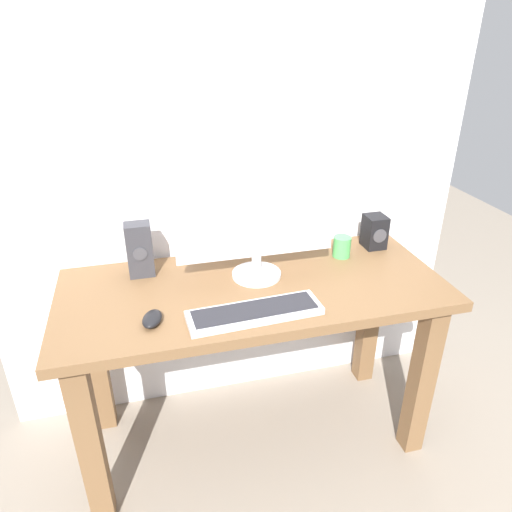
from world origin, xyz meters
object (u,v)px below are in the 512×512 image
(keyboard_primary, at_px, (255,312))
(mouse, at_px, (152,319))
(coffee_mug, at_px, (342,247))
(speaker_right, at_px, (374,232))
(desk, at_px, (254,318))
(monitor, at_px, (256,218))
(speaker_left, at_px, (140,250))

(keyboard_primary, relative_size, mouse, 4.46)
(coffee_mug, bearing_deg, mouse, -159.61)
(speaker_right, distance_m, coffee_mug, 0.18)
(desk, bearing_deg, speaker_right, 18.20)
(monitor, relative_size, speaker_left, 2.83)
(desk, relative_size, mouse, 13.94)
(monitor, xyz_separation_m, keyboard_primary, (-0.07, -0.27, -0.23))
(desk, bearing_deg, mouse, -157.91)
(speaker_left, bearing_deg, desk, -25.38)
(mouse, height_order, speaker_left, speaker_left)
(keyboard_primary, bearing_deg, mouse, 172.47)
(speaker_right, bearing_deg, desk, -161.80)
(mouse, height_order, speaker_right, speaker_right)
(desk, xyz_separation_m, speaker_right, (0.58, 0.19, 0.22))
(speaker_left, bearing_deg, keyboard_primary, -47.86)
(speaker_left, distance_m, coffee_mug, 0.82)
(desk, relative_size, coffee_mug, 16.49)
(speaker_right, bearing_deg, speaker_left, -179.82)
(speaker_left, bearing_deg, monitor, -15.41)
(desk, height_order, speaker_left, speaker_left)
(monitor, relative_size, keyboard_primary, 1.31)
(speaker_right, height_order, coffee_mug, speaker_right)
(desk, bearing_deg, speaker_left, 154.62)
(mouse, distance_m, coffee_mug, 0.85)
(monitor, relative_size, speaker_right, 4.21)
(keyboard_primary, distance_m, coffee_mug, 0.57)
(desk, bearing_deg, keyboard_primary, -103.54)
(coffee_mug, bearing_deg, desk, -161.22)
(keyboard_primary, height_order, speaker_right, speaker_right)
(speaker_right, bearing_deg, monitor, -167.84)
(keyboard_primary, xyz_separation_m, speaker_left, (-0.35, 0.39, 0.09))
(mouse, xyz_separation_m, coffee_mug, (0.79, 0.30, 0.03))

